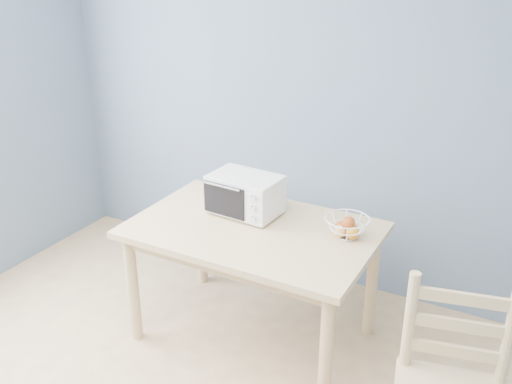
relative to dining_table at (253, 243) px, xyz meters
The scene contains 4 objects.
room 1.54m from the dining_table, 89.57° to the right, with size 4.01×4.51×2.61m.
dining_table is the anchor object (origin of this frame).
toaster_oven 0.31m from the dining_table, 136.70° to the left, with size 0.43×0.32×0.24m.
fruit_basket 0.56m from the dining_table, 15.53° to the left, with size 0.33×0.33×0.13m.
Camera 1 is at (1.40, -1.18, 2.24)m, focal length 40.00 mm.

